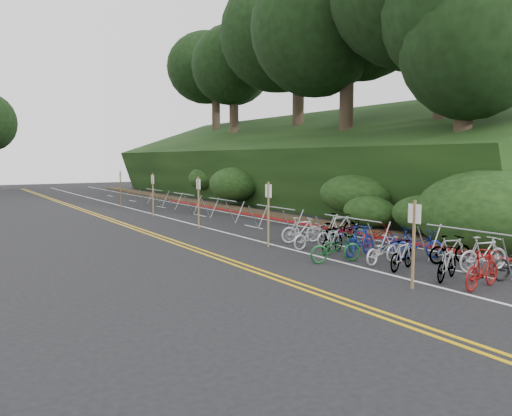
{
  "coord_description": "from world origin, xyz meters",
  "views": [
    {
      "loc": [
        -10.01,
        -10.63,
        3.39
      ],
      "look_at": [
        1.27,
        6.91,
        1.3
      ],
      "focal_mm": 35.0,
      "sensor_mm": 36.0,
      "label": 1
    }
  ],
  "objects": [
    {
      "name": "ground",
      "position": [
        0.0,
        0.0,
        0.0
      ],
      "size": [
        120.0,
        120.0,
        0.0
      ],
      "primitive_type": "plane",
      "color": "black",
      "rests_on": "ground"
    },
    {
      "name": "road_markings",
      "position": [
        0.63,
        10.1,
        0.0
      ],
      "size": [
        7.47,
        80.0,
        0.01
      ],
      "color": "gold",
      "rests_on": "ground"
    },
    {
      "name": "red_curb",
      "position": [
        5.7,
        12.0,
        0.05
      ],
      "size": [
        0.25,
        28.0,
        0.1
      ],
      "primitive_type": "cube",
      "color": "maroon",
      "rests_on": "ground"
    },
    {
      "name": "embankment",
      "position": [
        12.96,
        19.04,
        2.57
      ],
      "size": [
        14.3,
        48.14,
        9.11
      ],
      "color": "black",
      "rests_on": "ground"
    },
    {
      "name": "tree_cluster",
      "position": [
        9.76,
        22.04,
        11.23
      ],
      "size": [
        32.22,
        53.85,
        17.97
      ],
      "color": "#2D2319",
      "rests_on": "ground"
    },
    {
      "name": "bike_rack_front",
      "position": [
        3.33,
        -1.65,
        0.91
      ],
      "size": [
        1.19,
        3.01,
        1.26
      ],
      "color": "gray",
      "rests_on": "ground"
    },
    {
      "name": "bike_racks_rest",
      "position": [
        3.0,
        13.0,
        0.85
      ],
      "size": [
        1.14,
        23.0,
        1.17
      ],
      "color": "gray",
      "rests_on": "ground"
    },
    {
      "name": "signpost_near",
      "position": [
        0.31,
        -2.13,
        1.33
      ],
      "size": [
        0.08,
        0.4,
        2.32
      ],
      "color": "brown",
      "rests_on": "ground"
    },
    {
      "name": "signposts_rest",
      "position": [
        0.6,
        14.0,
        1.43
      ],
      "size": [
        0.08,
        18.4,
        2.5
      ],
      "color": "brown",
      "rests_on": "ground"
    },
    {
      "name": "bike_front",
      "position": [
        0.83,
        1.44,
        0.48
      ],
      "size": [
        1.04,
        1.91,
        0.95
      ],
      "primitive_type": "imported",
      "rotation": [
        0.0,
        0.0,
        1.34
      ],
      "color": "#144C1E",
      "rests_on": "ground"
    },
    {
      "name": "bike_valet",
      "position": [
        2.96,
        1.06,
        0.49
      ],
      "size": [
        3.34,
        9.99,
        1.1
      ],
      "color": "maroon",
      "rests_on": "ground"
    }
  ]
}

